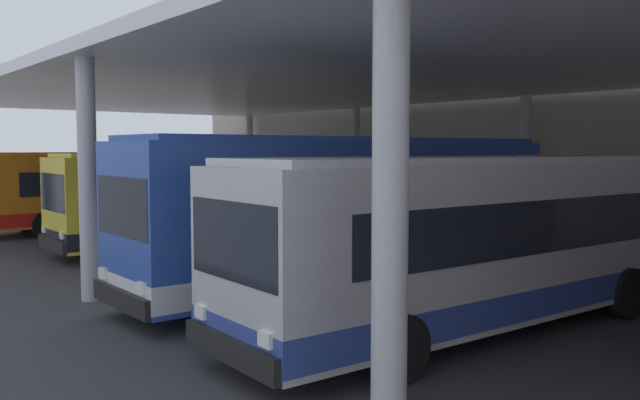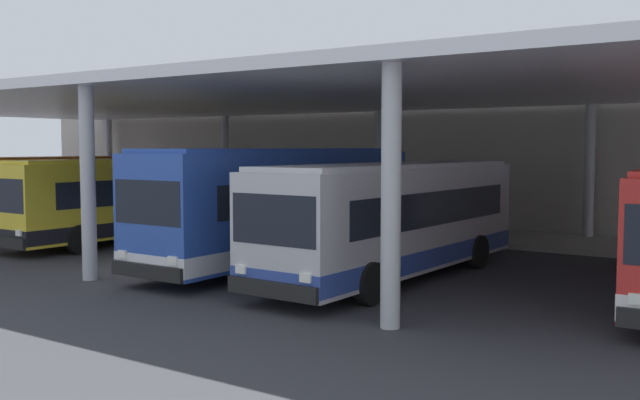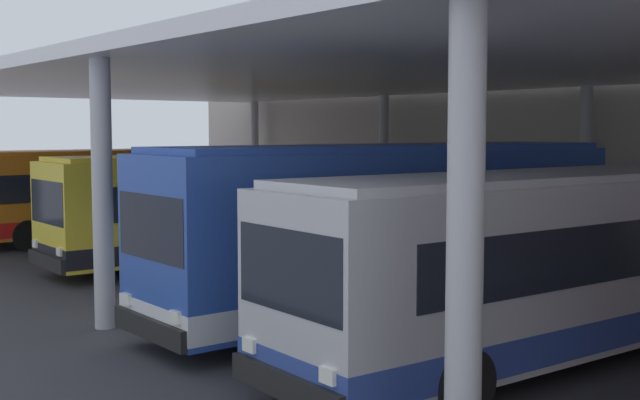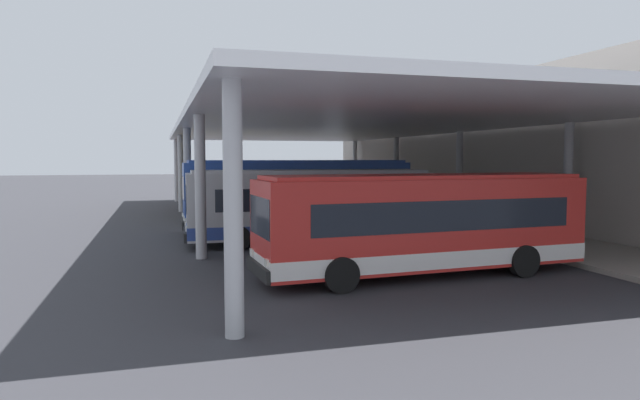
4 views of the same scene
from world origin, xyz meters
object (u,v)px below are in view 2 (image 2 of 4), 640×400
at_px(bus_middle_bay, 285,204).
at_px(trash_bin, 131,200).
at_px(banner_sign, 245,182).
at_px(bench_waiting, 180,203).
at_px(bus_nearest_bay, 7,192).
at_px(bus_far_bay, 394,219).
at_px(bus_second_bay, 131,198).

distance_m(bus_middle_bay, trash_bin, 19.53).
height_order(trash_bin, banner_sign, banner_sign).
height_order(bench_waiting, trash_bin, trash_bin).
height_order(bench_waiting, banner_sign, banner_sign).
xyz_separation_m(bus_middle_bay, banner_sign, (-8.46, 8.18, 0.14)).
distance_m(bus_nearest_bay, bus_far_bay, 19.33).
xyz_separation_m(bench_waiting, banner_sign, (5.14, -0.88, 1.32)).
distance_m(bus_middle_bay, bus_far_bay, 4.11).
distance_m(bus_nearest_bay, banner_sign, 10.40).
distance_m(bus_far_bay, banner_sign, 15.23).
height_order(bus_far_bay, banner_sign, banner_sign).
distance_m(bus_nearest_bay, bus_middle_bay, 15.23).
height_order(bus_middle_bay, bus_far_bay, bus_middle_bay).
height_order(bus_far_bay, trash_bin, bus_far_bay).
relative_size(bus_second_bay, trash_bin, 10.80).
bearing_deg(bus_far_bay, trash_bin, 156.29).
bearing_deg(trash_bin, bus_middle_bay, -27.30).
xyz_separation_m(bus_second_bay, bench_waiting, (-5.63, 8.24, -0.99)).
xyz_separation_m(bus_nearest_bay, trash_bin, (-2.10, 8.66, -0.98)).
xyz_separation_m(bus_nearest_bay, bench_waiting, (1.63, 8.77, -0.99)).
distance_m(bench_waiting, banner_sign, 5.38).
distance_m(bus_nearest_bay, trash_bin, 8.97).
xyz_separation_m(bus_second_bay, bus_middle_bay, (7.98, -0.82, 0.19)).
xyz_separation_m(trash_bin, banner_sign, (8.87, -0.77, 1.30)).
relative_size(bus_second_bay, bus_far_bay, 1.00).
bearing_deg(bus_nearest_bay, bus_far_bay, -2.20).
bearing_deg(bus_far_bay, bus_nearest_bay, 177.80).
relative_size(bus_second_bay, banner_sign, 3.31).
bearing_deg(bus_second_bay, bus_middle_bay, -5.85).
bearing_deg(bus_nearest_bay, banner_sign, 49.39).
distance_m(bus_middle_bay, bench_waiting, 16.38).
relative_size(bus_nearest_bay, trash_bin, 10.81).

